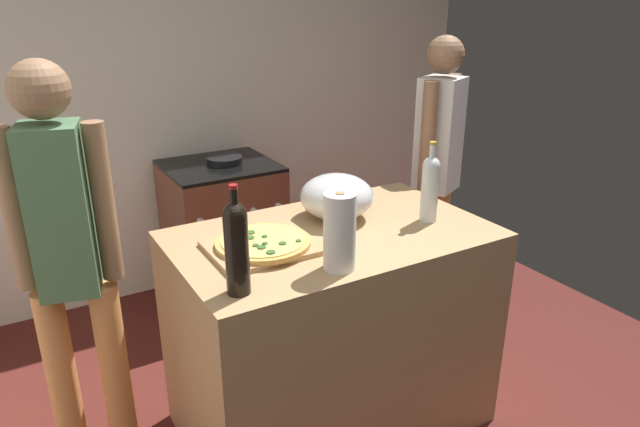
{
  "coord_description": "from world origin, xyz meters",
  "views": [
    {
      "loc": [
        -1.02,
        -1.04,
        1.83
      ],
      "look_at": [
        0.1,
        0.87,
        0.97
      ],
      "focal_mm": 32.29,
      "sensor_mm": 36.0,
      "label": 1
    }
  ],
  "objects": [
    {
      "name": "ground_plane",
      "position": [
        0.0,
        1.2,
        -0.01
      ],
      "size": [
        4.22,
        3.0,
        0.02
      ],
      "primitive_type": "cube",
      "color": "#511E19"
    },
    {
      "name": "kitchen_wall_rear",
      "position": [
        0.0,
        2.45,
        1.3
      ],
      "size": [
        4.22,
        0.1,
        2.6
      ],
      "primitive_type": "cube",
      "color": "silver",
      "rests_on": "ground_plane"
    },
    {
      "name": "counter",
      "position": [
        0.1,
        0.77,
        0.46
      ],
      "size": [
        1.27,
        0.78,
        0.92
      ],
      "primitive_type": "cube",
      "color": "tan",
      "rests_on": "ground_plane"
    },
    {
      "name": "cutting_board",
      "position": [
        -0.21,
        0.76,
        0.93
      ],
      "size": [
        0.4,
        0.32,
        0.02
      ],
      "primitive_type": "cube",
      "color": "tan",
      "rests_on": "counter"
    },
    {
      "name": "pizza",
      "position": [
        -0.21,
        0.76,
        0.95
      ],
      "size": [
        0.36,
        0.36,
        0.03
      ],
      "color": "tan",
      "rests_on": "cutting_board"
    },
    {
      "name": "mixing_bowl",
      "position": [
        0.2,
        0.9,
        1.02
      ],
      "size": [
        0.31,
        0.31,
        0.19
      ],
      "color": "#B2B2B7",
      "rests_on": "counter"
    },
    {
      "name": "paper_towel_roll",
      "position": [
        -0.05,
        0.48,
        1.06
      ],
      "size": [
        0.11,
        0.11,
        0.28
      ],
      "color": "white",
      "rests_on": "counter"
    },
    {
      "name": "wine_bottle_amber",
      "position": [
        -0.42,
        0.5,
        1.09
      ],
      "size": [
        0.08,
        0.08,
        0.37
      ],
      "color": "black",
      "rests_on": "counter"
    },
    {
      "name": "wine_bottle_green",
      "position": [
        0.52,
        0.68,
        1.07
      ],
      "size": [
        0.07,
        0.07,
        0.34
      ],
      "color": "silver",
      "rests_on": "counter"
    },
    {
      "name": "stove",
      "position": [
        0.11,
        2.05,
        0.44
      ],
      "size": [
        0.63,
        0.6,
        0.92
      ],
      "color": "brown",
      "rests_on": "ground_plane"
    },
    {
      "name": "person_in_stripes",
      "position": [
        -0.85,
        1.02,
        0.93
      ],
      "size": [
        0.35,
        0.24,
        1.63
      ],
      "color": "#D88C4C",
      "rests_on": "ground_plane"
    },
    {
      "name": "person_in_red",
      "position": [
        1.06,
        1.24,
        0.93
      ],
      "size": [
        0.35,
        0.27,
        1.62
      ],
      "color": "#D88C4C",
      "rests_on": "ground_plane"
    }
  ]
}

